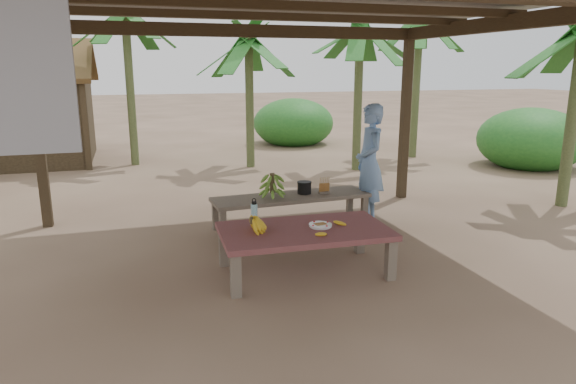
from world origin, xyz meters
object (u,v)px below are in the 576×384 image
object	(u,v)px
ripe_banana_bunch	(252,224)
plate	(320,225)
work_table	(304,234)
bench	(291,199)
water_flask	(254,212)
woman	(369,163)
cooking_pot	(304,188)

from	to	relation	value
ripe_banana_bunch	plate	distance (m)	0.76
work_table	ripe_banana_bunch	bearing A→B (deg)	176.04
bench	ripe_banana_bunch	xyz separation A→B (m)	(-0.93, -1.56, 0.19)
ripe_banana_bunch	water_flask	size ratio (longest dim) A/B	1.03
work_table	ripe_banana_bunch	distance (m)	0.59
plate	water_flask	xyz separation A→B (m)	(-0.64, 0.37, 0.10)
plate	water_flask	world-z (taller)	water_flask
plate	woman	world-z (taller)	woman
work_table	cooking_pot	size ratio (longest dim) A/B	9.50
bench	water_flask	bearing A→B (deg)	-126.63
bench	ripe_banana_bunch	size ratio (longest dim) A/B	7.73
water_flask	cooking_pot	distance (m)	1.67
work_table	water_flask	world-z (taller)	water_flask
ripe_banana_bunch	cooking_pot	distance (m)	1.98
bench	plate	size ratio (longest dim) A/B	8.86
bench	water_flask	world-z (taller)	water_flask
ripe_banana_bunch	cooking_pot	xyz separation A→B (m)	(1.14, 1.62, -0.06)
plate	water_flask	size ratio (longest dim) A/B	0.90
bench	work_table	bearing A→B (deg)	-105.84
ripe_banana_bunch	cooking_pot	world-z (taller)	ripe_banana_bunch
ripe_banana_bunch	woman	world-z (taller)	woman
water_flask	plate	bearing A→B (deg)	-29.89
work_table	bench	distance (m)	1.67
ripe_banana_bunch	woman	size ratio (longest dim) A/B	0.17
bench	cooking_pot	distance (m)	0.26
bench	ripe_banana_bunch	distance (m)	1.83
bench	cooking_pot	bearing A→B (deg)	11.39
bench	ripe_banana_bunch	bearing A→B (deg)	-123.96
ripe_banana_bunch	woman	bearing A→B (deg)	36.35
water_flask	woman	bearing A→B (deg)	31.73
ripe_banana_bunch	water_flask	xyz separation A→B (m)	(0.11, 0.31, 0.03)
woman	work_table	bearing A→B (deg)	-35.01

